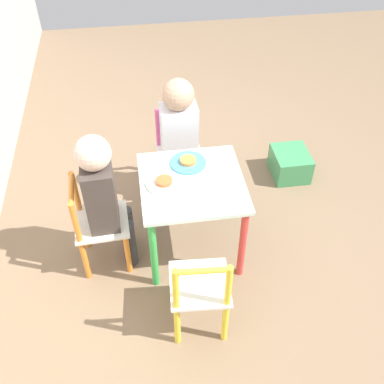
{
  "coord_description": "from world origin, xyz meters",
  "views": [
    {
      "loc": [
        -1.59,
        0.23,
        1.92
      ],
      "look_at": [
        0.0,
        0.0,
        0.41
      ],
      "focal_mm": 42.0,
      "sensor_mm": 36.0,
      "label": 1
    }
  ],
  "objects_px": {
    "chair_orange": "(98,225)",
    "chair_pink": "(179,155)",
    "kids_table": "(192,194)",
    "chair_yellow": "(200,291)",
    "child_back": "(104,193)",
    "plate_right": "(188,162)",
    "storage_bin": "(290,164)",
    "plate_back": "(164,183)",
    "child_right": "(179,131)"
  },
  "relations": [
    {
      "from": "chair_orange",
      "to": "chair_pink",
      "type": "height_order",
      "value": "same"
    },
    {
      "from": "chair_pink",
      "to": "kids_table",
      "type": "bearing_deg",
      "value": -90.0
    },
    {
      "from": "chair_orange",
      "to": "chair_yellow",
      "type": "relative_size",
      "value": 1.0
    },
    {
      "from": "child_back",
      "to": "plate_right",
      "type": "distance_m",
      "value": 0.45
    },
    {
      "from": "plate_right",
      "to": "chair_yellow",
      "type": "bearing_deg",
      "value": 176.67
    },
    {
      "from": "chair_orange",
      "to": "storage_bin",
      "type": "xyz_separation_m",
      "value": [
        0.53,
        -1.19,
        -0.18
      ]
    },
    {
      "from": "child_back",
      "to": "plate_back",
      "type": "distance_m",
      "value": 0.29
    },
    {
      "from": "chair_orange",
      "to": "kids_table",
      "type": "bearing_deg",
      "value": -90.0
    },
    {
      "from": "chair_pink",
      "to": "child_back",
      "type": "bearing_deg",
      "value": -130.6
    },
    {
      "from": "chair_pink",
      "to": "plate_right",
      "type": "bearing_deg",
      "value": -89.61
    },
    {
      "from": "chair_yellow",
      "to": "child_right",
      "type": "bearing_deg",
      "value": -87.55
    },
    {
      "from": "chair_pink",
      "to": "storage_bin",
      "type": "bearing_deg",
      "value": 1.22
    },
    {
      "from": "chair_orange",
      "to": "child_right",
      "type": "height_order",
      "value": "child_right"
    },
    {
      "from": "kids_table",
      "to": "chair_orange",
      "type": "xyz_separation_m",
      "value": [
        -0.02,
        0.48,
        -0.13
      ]
    },
    {
      "from": "child_back",
      "to": "storage_bin",
      "type": "height_order",
      "value": "child_back"
    },
    {
      "from": "kids_table",
      "to": "chair_orange",
      "type": "distance_m",
      "value": 0.5
    },
    {
      "from": "chair_yellow",
      "to": "child_right",
      "type": "relative_size",
      "value": 0.68
    },
    {
      "from": "chair_yellow",
      "to": "storage_bin",
      "type": "bearing_deg",
      "value": -122.81
    },
    {
      "from": "chair_orange",
      "to": "chair_yellow",
      "type": "height_order",
      "value": "same"
    },
    {
      "from": "chair_orange",
      "to": "plate_back",
      "type": "relative_size",
      "value": 3.02
    },
    {
      "from": "child_back",
      "to": "storage_bin",
      "type": "xyz_separation_m",
      "value": [
        0.52,
        -1.13,
        -0.39
      ]
    },
    {
      "from": "storage_bin",
      "to": "chair_yellow",
      "type": "bearing_deg",
      "value": 142.93
    },
    {
      "from": "chair_orange",
      "to": "child_back",
      "type": "relative_size",
      "value": 0.67
    },
    {
      "from": "chair_pink",
      "to": "storage_bin",
      "type": "xyz_separation_m",
      "value": [
        0.03,
        -0.72,
        -0.18
      ]
    },
    {
      "from": "child_right",
      "to": "plate_back",
      "type": "distance_m",
      "value": 0.44
    },
    {
      "from": "child_right",
      "to": "child_back",
      "type": "bearing_deg",
      "value": -134.31
    },
    {
      "from": "kids_table",
      "to": "plate_right",
      "type": "distance_m",
      "value": 0.16
    },
    {
      "from": "chair_orange",
      "to": "chair_pink",
      "type": "xyz_separation_m",
      "value": [
        0.5,
        -0.47,
        0.0
      ]
    },
    {
      "from": "kids_table",
      "to": "chair_pink",
      "type": "height_order",
      "value": "chair_pink"
    },
    {
      "from": "child_back",
      "to": "plate_back",
      "type": "height_order",
      "value": "child_back"
    },
    {
      "from": "child_right",
      "to": "plate_right",
      "type": "height_order",
      "value": "child_right"
    },
    {
      "from": "plate_right",
      "to": "kids_table",
      "type": "bearing_deg",
      "value": 180.0
    },
    {
      "from": "plate_back",
      "to": "storage_bin",
      "type": "xyz_separation_m",
      "value": [
        0.51,
        -0.84,
        -0.4
      ]
    },
    {
      "from": "chair_yellow",
      "to": "child_back",
      "type": "height_order",
      "value": "child_back"
    },
    {
      "from": "kids_table",
      "to": "chair_orange",
      "type": "bearing_deg",
      "value": 92.38
    },
    {
      "from": "chair_yellow",
      "to": "plate_back",
      "type": "relative_size",
      "value": 3.02
    },
    {
      "from": "chair_orange",
      "to": "child_back",
      "type": "height_order",
      "value": "child_back"
    },
    {
      "from": "child_right",
      "to": "chair_pink",
      "type": "bearing_deg",
      "value": 90.0
    },
    {
      "from": "child_back",
      "to": "child_right",
      "type": "xyz_separation_m",
      "value": [
        0.44,
        -0.41,
        -0.0
      ]
    },
    {
      "from": "chair_pink",
      "to": "chair_yellow",
      "type": "height_order",
      "value": "same"
    },
    {
      "from": "child_back",
      "to": "child_right",
      "type": "distance_m",
      "value": 0.6
    },
    {
      "from": "chair_orange",
      "to": "storage_bin",
      "type": "bearing_deg",
      "value": -68.45
    },
    {
      "from": "child_right",
      "to": "plate_right",
      "type": "xyz_separation_m",
      "value": [
        -0.29,
        -0.01,
        0.01
      ]
    },
    {
      "from": "chair_pink",
      "to": "child_back",
      "type": "height_order",
      "value": "child_back"
    },
    {
      "from": "child_back",
      "to": "plate_back",
      "type": "bearing_deg",
      "value": -88.88
    },
    {
      "from": "chair_yellow",
      "to": "child_right",
      "type": "height_order",
      "value": "child_right"
    },
    {
      "from": "storage_bin",
      "to": "child_right",
      "type": "bearing_deg",
      "value": 96.96
    },
    {
      "from": "chair_pink",
      "to": "child_right",
      "type": "bearing_deg",
      "value": -90.0
    },
    {
      "from": "child_back",
      "to": "child_right",
      "type": "relative_size",
      "value": 1.02
    },
    {
      "from": "child_back",
      "to": "child_right",
      "type": "bearing_deg",
      "value": -45.7
    }
  ]
}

